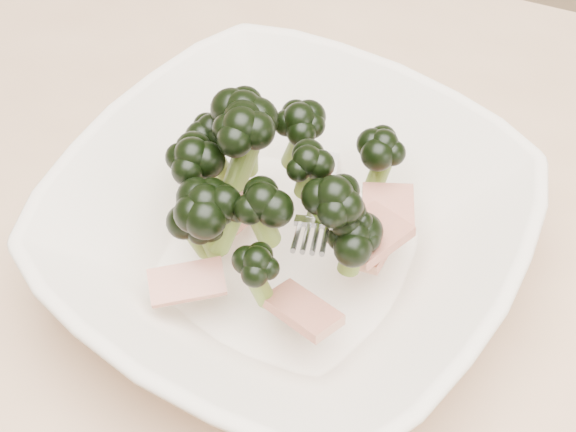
# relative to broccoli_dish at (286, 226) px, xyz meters

# --- Properties ---
(broccoli_dish) EXTENTS (0.34, 0.34, 0.12)m
(broccoli_dish) POSITION_rel_broccoli_dish_xyz_m (0.00, 0.00, 0.00)
(broccoli_dish) COLOR beige
(broccoli_dish) RESTS_ON dining_table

